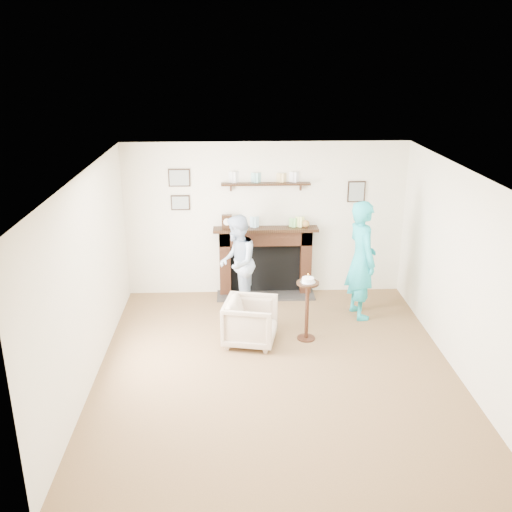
# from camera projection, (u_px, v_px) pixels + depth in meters

# --- Properties ---
(ground) EXTENTS (5.00, 5.00, 0.00)m
(ground) POSITION_uv_depth(u_px,v_px,m) (276.00, 368.00, 7.25)
(ground) COLOR brown
(ground) RESTS_ON ground
(room_shell) EXTENTS (4.54, 5.02, 2.52)m
(room_shell) POSITION_uv_depth(u_px,v_px,m) (273.00, 230.00, 7.35)
(room_shell) COLOR #EEE2CA
(room_shell) RESTS_ON ground
(armchair) EXTENTS (0.82, 0.80, 0.63)m
(armchair) POSITION_uv_depth(u_px,v_px,m) (251.00, 342.00, 7.90)
(armchair) COLOR tan
(armchair) RESTS_ON ground
(man) EXTENTS (0.62, 0.77, 1.49)m
(man) POSITION_uv_depth(u_px,v_px,m) (238.00, 306.00, 9.02)
(man) COLOR #AAB5D5
(man) RESTS_ON ground
(woman) EXTENTS (0.55, 0.73, 1.79)m
(woman) POSITION_uv_depth(u_px,v_px,m) (358.00, 315.00, 8.73)
(woman) COLOR #1FB49B
(woman) RESTS_ON ground
(pedestal_table) EXTENTS (0.31, 0.31, 0.98)m
(pedestal_table) POSITION_uv_depth(u_px,v_px,m) (307.00, 299.00, 7.80)
(pedestal_table) COLOR black
(pedestal_table) RESTS_ON ground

